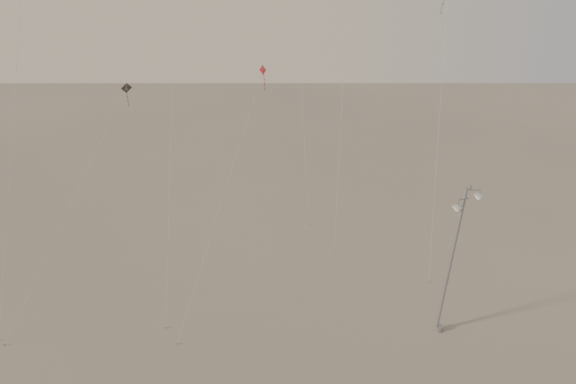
{
  "coord_description": "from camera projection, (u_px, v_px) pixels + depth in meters",
  "views": [
    {
      "loc": [
        -0.27,
        -19.28,
        17.71
      ],
      "look_at": [
        -0.21,
        5.0,
        7.02
      ],
      "focal_mm": 28.0,
      "sensor_mm": 36.0,
      "label": 1
    }
  ],
  "objects": [
    {
      "name": "ground",
      "position": [
        292.0,
        345.0,
        24.78
      ],
      "size": [
        160.0,
        160.0,
        0.0
      ],
      "primitive_type": "plane",
      "color": "gray",
      "rests_on": "ground"
    },
    {
      "name": "street_lamp",
      "position": [
        453.0,
        259.0,
        23.86
      ],
      "size": [
        1.58,
        0.72,
        9.07
      ],
      "color": "#95989D",
      "rests_on": "ground"
    },
    {
      "name": "kite_3",
      "position": [
        245.0,
        129.0,
        27.88
      ],
      "size": [
        4.8,
        10.49,
        13.61
      ],
      "rotation": [
        0.0,
        0.0,
        -0.57
      ],
      "color": "maroon",
      "rests_on": "ground"
    },
    {
      "name": "kite_4",
      "position": [
        444.0,
        44.0,
        27.16
      ],
      "size": [
        0.43,
        4.49,
        18.94
      ],
      "rotation": [
        0.0,
        0.0,
        1.64
      ],
      "color": "#302C28",
      "rests_on": "ground"
    },
    {
      "name": "kite_6",
      "position": [
        104.0,
        136.0,
        28.85
      ],
      "size": [
        5.27,
        11.22,
        12.35
      ],
      "rotation": [
        0.0,
        0.0,
        0.51
      ],
      "color": "#302C28",
      "rests_on": "ground"
    }
  ]
}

